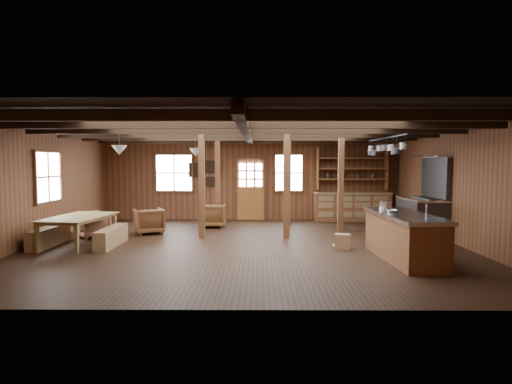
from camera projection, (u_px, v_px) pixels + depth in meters
room at (247, 186)px, 10.08m from camera, size 10.04×9.04×2.84m
ceiling_joists at (247, 132)px, 10.16m from camera, size 9.80×8.82×0.18m
timber_posts at (267, 182)px, 12.15m from camera, size 3.95×2.35×2.80m
back_door at (251, 194)px, 14.55m from camera, size 1.02×0.08×2.15m
window_back_left at (174, 173)px, 14.53m from camera, size 1.32×0.06×1.32m
window_back_right at (289, 173)px, 14.50m from camera, size 1.02×0.06×1.32m
window_left at (48, 177)px, 10.60m from camera, size 0.14×1.24×1.32m
notice_boards at (206, 172)px, 14.52m from camera, size 1.08×0.03×0.90m
back_counter at (352, 203)px, 14.30m from camera, size 2.55×0.60×2.45m
pendant_lamps at (161, 151)px, 11.03m from camera, size 1.86×2.36×0.66m
pot_rack at (385, 148)px, 10.24m from camera, size 0.37×3.00×0.44m
kitchen_island at (404, 237)px, 8.55m from camera, size 1.03×2.55×1.20m
step_stool at (342, 241)px, 9.68m from camera, size 0.43×0.34×0.34m
commercial_range at (424, 211)px, 11.27m from camera, size 0.89×1.73×2.13m
dining_table at (81, 231)px, 10.02m from camera, size 1.33×2.10×0.70m
bench_wall at (49, 236)px, 10.03m from camera, size 0.30×1.61×0.44m
bench_aisle at (111, 237)px, 10.02m from camera, size 0.30×1.58×0.43m
armchair_a at (149, 221)px, 11.74m from camera, size 1.00×1.01×0.69m
armchair_b at (212, 216)px, 12.92m from camera, size 0.78×0.80×0.71m
armchair_c at (92, 224)px, 11.18m from camera, size 1.04×1.04×0.68m
counter_pot at (386, 205)px, 9.52m from camera, size 0.26×0.26×0.16m
bowl at (392, 211)px, 8.73m from camera, size 0.26×0.26×0.06m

